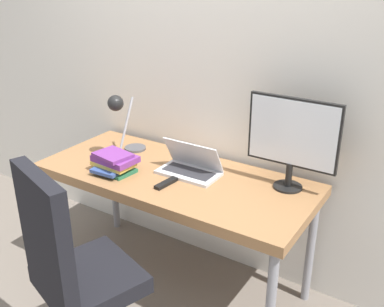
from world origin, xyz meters
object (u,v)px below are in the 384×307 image
book_stack (114,162)px  desk_lamp (121,116)px  office_chair (71,264)px  monitor (293,137)px  laptop (190,167)px

book_stack → desk_lamp: bearing=118.2°
desk_lamp → office_chair: (0.39, -0.85, -0.43)m
monitor → book_stack: 1.04m
office_chair → book_stack: 0.72m
laptop → book_stack: laptop is taller
laptop → desk_lamp: desk_lamp is taller
monitor → desk_lamp: monitor is taller
monitor → office_chair: monitor is taller
office_chair → book_stack: office_chair is taller
monitor → desk_lamp: 1.08m
laptop → monitor: 0.63m
laptop → monitor: (0.56, 0.14, 0.26)m
book_stack → office_chair: bearing=-66.8°
laptop → desk_lamp: 0.56m
laptop → desk_lamp: bearing=-179.4°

